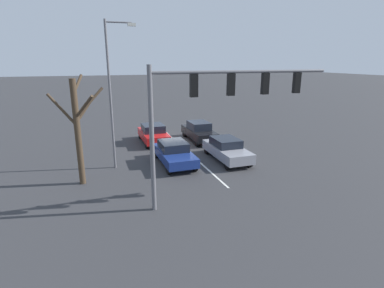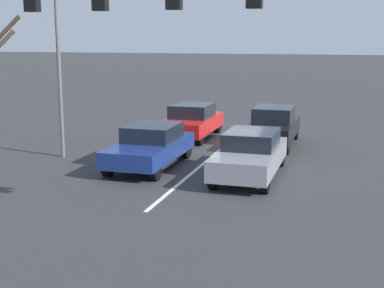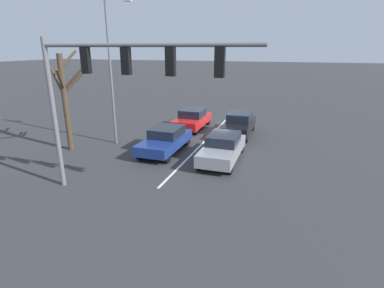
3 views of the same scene
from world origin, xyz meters
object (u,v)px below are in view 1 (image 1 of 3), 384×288
object	(u,v)px
car_red_midlane_second	(153,133)
bare_tree_near	(78,126)
car_navy_midlane_front	(174,153)
car_gray_leftlane_front	(227,149)
traffic_signal_gantry	(218,99)
car_black_leftlane_second	(199,131)
street_lamp_right_shoulder	(113,88)

from	to	relation	value
car_red_midlane_second	bare_tree_near	world-z (taller)	bare_tree_near
car_navy_midlane_front	car_red_midlane_second	distance (m)	5.52
car_gray_leftlane_front	traffic_signal_gantry	distance (m)	7.30
car_gray_leftlane_front	traffic_signal_gantry	bearing A→B (deg)	59.85
car_navy_midlane_front	car_red_midlane_second	bearing A→B (deg)	-88.02
bare_tree_near	car_red_midlane_second	bearing A→B (deg)	-127.19
car_gray_leftlane_front	traffic_signal_gantry	xyz separation A→B (m)	(3.06, 5.26, 4.04)
car_navy_midlane_front	traffic_signal_gantry	world-z (taller)	traffic_signal_gantry
car_black_leftlane_second	traffic_signal_gantry	xyz separation A→B (m)	(3.03, 10.48, 3.97)
car_black_leftlane_second	bare_tree_near	size ratio (longest dim) A/B	0.77
car_navy_midlane_front	car_gray_leftlane_front	bearing A→B (deg)	174.09
car_gray_leftlane_front	car_navy_midlane_front	bearing A→B (deg)	-5.91
car_black_leftlane_second	bare_tree_near	distance (m)	11.22
car_red_midlane_second	car_black_leftlane_second	size ratio (longest dim) A/B	0.95
car_black_leftlane_second	traffic_signal_gantry	distance (m)	11.61
car_gray_leftlane_front	car_navy_midlane_front	xyz separation A→B (m)	(3.51, -0.36, -0.00)
car_red_midlane_second	car_navy_midlane_front	bearing A→B (deg)	91.98
car_gray_leftlane_front	bare_tree_near	size ratio (longest dim) A/B	0.78
car_black_leftlane_second	street_lamp_right_shoulder	distance (m)	9.19
traffic_signal_gantry	bare_tree_near	size ratio (longest dim) A/B	1.49
car_black_leftlane_second	traffic_signal_gantry	size ratio (longest dim) A/B	0.52
car_navy_midlane_front	bare_tree_near	bearing A→B (deg)	14.95
car_gray_leftlane_front	bare_tree_near	world-z (taller)	bare_tree_near
bare_tree_near	car_gray_leftlane_front	bearing A→B (deg)	-173.02
car_gray_leftlane_front	car_black_leftlane_second	world-z (taller)	car_black_leftlane_second
car_black_leftlane_second	car_gray_leftlane_front	bearing A→B (deg)	90.28
car_navy_midlane_front	bare_tree_near	xyz separation A→B (m)	(5.49, 1.47, 2.42)
car_red_midlane_second	car_black_leftlane_second	world-z (taller)	car_black_leftlane_second
car_navy_midlane_front	traffic_signal_gantry	distance (m)	6.94
traffic_signal_gantry	bare_tree_near	distance (m)	7.43
street_lamp_right_shoulder	car_black_leftlane_second	bearing A→B (deg)	-147.88
car_navy_midlane_front	car_red_midlane_second	xyz separation A→B (m)	(0.19, -5.52, 0.01)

